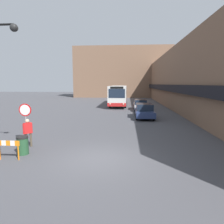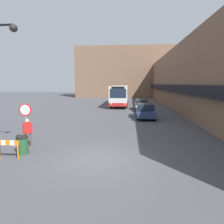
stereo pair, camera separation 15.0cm
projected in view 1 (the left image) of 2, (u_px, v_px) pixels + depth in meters
ground_plane at (98, 159)px, 9.67m from camera, size 160.00×160.00×0.00m
building_row_right at (181, 80)px, 32.01m from camera, size 5.50×60.00×8.65m
building_backdrop_far at (123, 73)px, 55.43m from camera, size 26.00×8.00×13.42m
city_bus at (119, 95)px, 33.91m from camera, size 2.65×12.50×3.29m
parked_car_front at (144, 111)px, 21.24m from camera, size 1.93×4.38×1.53m
parked_car_back at (140, 105)px, 27.77m from camera, size 1.80×4.80×1.45m
stop_sign at (25, 115)px, 11.93m from camera, size 0.76×0.08×2.44m
pedestrian at (28, 130)px, 11.37m from camera, size 0.46×0.45×1.64m
trash_bin at (23, 145)px, 10.25m from camera, size 0.59×0.59×0.95m
construction_barricade at (8, 146)px, 9.47m from camera, size 1.10×0.06×0.94m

